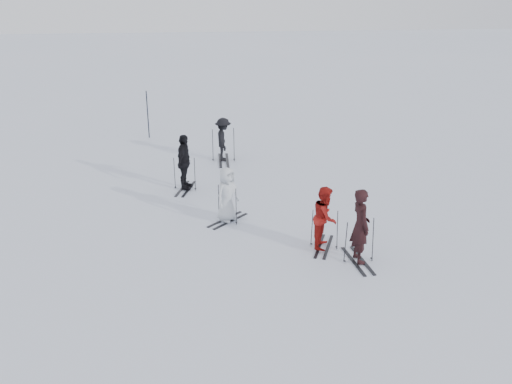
# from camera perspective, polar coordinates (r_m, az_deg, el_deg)

# --- Properties ---
(ground) EXTENTS (120.00, 120.00, 0.00)m
(ground) POSITION_cam_1_polar(r_m,az_deg,el_deg) (16.18, 0.37, -4.58)
(ground) COLOR silver
(ground) RESTS_ON ground
(skier_near_dark) EXTENTS (0.54, 0.76, 1.97)m
(skier_near_dark) POSITION_cam_1_polar(r_m,az_deg,el_deg) (14.72, 10.40, -3.43)
(skier_near_dark) COLOR black
(skier_near_dark) RESTS_ON ground
(skier_red) EXTENTS (0.91, 1.01, 1.72)m
(skier_red) POSITION_cam_1_polar(r_m,az_deg,el_deg) (15.40, 6.92, -2.61)
(skier_red) COLOR #9F1612
(skier_red) RESTS_ON ground
(skier_grey) EXTENTS (0.95, 0.95, 1.66)m
(skier_grey) POSITION_cam_1_polar(r_m,az_deg,el_deg) (16.95, -2.91, -0.31)
(skier_grey) COLOR silver
(skier_grey) RESTS_ON ground
(skier_uphill_left) EXTENTS (0.75, 1.20, 1.91)m
(skier_uphill_left) POSITION_cam_1_polar(r_m,az_deg,el_deg) (19.56, -7.20, 2.90)
(skier_uphill_left) COLOR black
(skier_uphill_left) RESTS_ON ground
(skier_uphill_far) EXTENTS (0.66, 1.12, 1.71)m
(skier_uphill_far) POSITION_cam_1_polar(r_m,az_deg,el_deg) (22.52, -3.29, 5.21)
(skier_uphill_far) COLOR black
(skier_uphill_far) RESTS_ON ground
(skis_near_dark) EXTENTS (1.74, 1.05, 1.21)m
(skis_near_dark) POSITION_cam_1_polar(r_m,az_deg,el_deg) (14.88, 10.30, -4.77)
(skis_near_dark) COLOR black
(skis_near_dark) RESTS_ON ground
(skis_red) EXTENTS (1.73, 1.32, 1.12)m
(skis_red) POSITION_cam_1_polar(r_m,az_deg,el_deg) (15.52, 6.88, -3.62)
(skis_red) COLOR black
(skis_red) RESTS_ON ground
(skis_grey) EXTENTS (1.69, 1.68, 1.14)m
(skis_grey) POSITION_cam_1_polar(r_m,az_deg,el_deg) (17.05, -2.89, -1.13)
(skis_grey) COLOR black
(skis_grey) RESTS_ON ground
(skis_uphill_left) EXTENTS (1.78, 1.25, 1.17)m
(skis_uphill_left) POSITION_cam_1_polar(r_m,az_deg,el_deg) (19.68, -7.15, 1.88)
(skis_uphill_left) COLOR black
(skis_uphill_left) RESTS_ON ground
(skis_uphill_far) EXTENTS (1.89, 1.03, 1.36)m
(skis_uphill_far) POSITION_cam_1_polar(r_m,az_deg,el_deg) (22.57, -3.28, 4.79)
(skis_uphill_far) COLOR black
(skis_uphill_far) RESTS_ON ground
(piste_marker) EXTENTS (0.05, 0.05, 2.13)m
(piste_marker) POSITION_cam_1_polar(r_m,az_deg,el_deg) (26.21, -10.78, 7.62)
(piste_marker) COLOR black
(piste_marker) RESTS_ON ground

